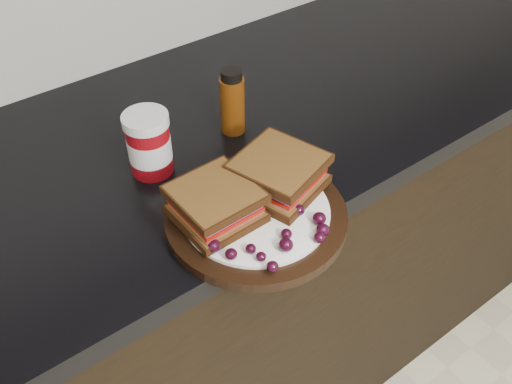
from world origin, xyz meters
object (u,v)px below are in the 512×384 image
Objects in this scene: plate at (256,216)px; oil_bottle at (232,101)px; condiment_jar at (149,144)px; sandwich_left at (216,204)px.

oil_bottle is (0.11, 0.21, 0.05)m from plate.
plate is at bearing -71.51° from condiment_jar.
plate is 2.52× the size of condiment_jar.
sandwich_left reaches higher than plate.
condiment_jar is at bearing 108.49° from plate.
plate is 2.25× the size of oil_bottle.
oil_bottle is at bearing 47.74° from sandwich_left.
sandwich_left is at bearing -130.61° from oil_bottle.
plate is at bearing -23.99° from sandwich_left.
sandwich_left is (-0.06, 0.02, 0.04)m from plate.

